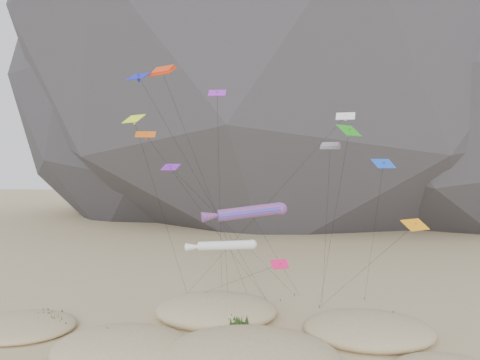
# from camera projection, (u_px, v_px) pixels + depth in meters

# --- Properties ---
(dunes) EXTENTS (51.13, 37.65, 3.68)m
(dunes) POSITION_uv_depth(u_px,v_px,m) (214.00, 358.00, 40.22)
(dunes) COLOR #CCB789
(dunes) RESTS_ON ground
(dune_grass) EXTENTS (41.35, 28.82, 1.45)m
(dune_grass) POSITION_uv_depth(u_px,v_px,m) (221.00, 357.00, 40.09)
(dune_grass) COLOR black
(dune_grass) RESTS_ON ground
(kite_stakes) EXTENTS (23.14, 4.92, 0.30)m
(kite_stakes) POSITION_uv_depth(u_px,v_px,m) (264.00, 299.00, 59.32)
(kite_stakes) COLOR #3F2D1E
(kite_stakes) RESTS_ON ground
(rainbow_tube_kite) EXTENTS (10.41, 15.05, 13.33)m
(rainbow_tube_kite) POSITION_uv_depth(u_px,v_px,m) (247.00, 212.00, 48.45)
(rainbow_tube_kite) COLOR #D64616
(rainbow_tube_kite) RESTS_ON ground
(white_tube_kite) EXTENTS (6.63, 16.21, 10.70)m
(white_tube_kite) POSITION_uv_depth(u_px,v_px,m) (222.00, 246.00, 41.83)
(white_tube_kite) COLOR silver
(white_tube_kite) RESTS_ON ground
(orange_parafoil) EXTENTS (8.84, 15.29, 27.08)m
(orange_parafoil) POSITION_uv_depth(u_px,v_px,m) (163.00, 74.00, 46.23)
(orange_parafoil) COLOR red
(orange_parafoil) RESTS_ON ground
(multi_parafoil) EXTENTS (2.16, 8.78, 19.62)m
(multi_parafoil) POSITION_uv_depth(u_px,v_px,m) (330.00, 148.00, 48.58)
(multi_parafoil) COLOR red
(multi_parafoil) RESTS_ON ground
(delta_kites) EXTENTS (28.36, 21.42, 26.47)m
(delta_kites) POSITION_uv_depth(u_px,v_px,m) (259.00, 152.00, 45.60)
(delta_kites) COLOR #209D18
(delta_kites) RESTS_ON ground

